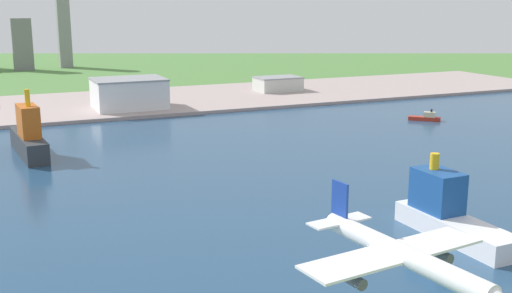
% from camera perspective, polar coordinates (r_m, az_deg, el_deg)
% --- Properties ---
extents(ground_plane, '(2400.00, 2400.00, 0.00)m').
position_cam_1_polar(ground_plane, '(327.15, -8.10, -1.24)').
color(ground_plane, '#4D7E3C').
extents(water_bay, '(840.00, 360.00, 0.15)m').
position_cam_1_polar(water_bay, '(271.91, -4.59, -4.06)').
color(water_bay, navy).
rests_on(water_bay, ground).
extents(industrial_pier, '(840.00, 140.00, 2.50)m').
position_cam_1_polar(industrial_pier, '(509.01, -14.04, 3.71)').
color(industrial_pier, '#A69490').
rests_on(industrial_pier, ground).
extents(airplane_landing, '(38.88, 44.90, 12.93)m').
position_cam_1_polar(airplane_landing, '(118.81, 13.06, -9.51)').
color(airplane_landing, white).
extents(ferry_boat, '(14.34, 49.45, 27.35)m').
position_cam_1_polar(ferry_boat, '(228.99, 16.99, -5.82)').
color(ferry_boat, white).
rests_on(ferry_boat, water_bay).
extents(tugboat_small, '(19.44, 18.36, 8.12)m').
position_cam_1_polar(tugboat_small, '(446.93, 15.11, 2.56)').
color(tugboat_small, '#B22D1E').
rests_on(tugboat_small, water_bay).
extents(container_barge, '(15.45, 59.13, 35.95)m').
position_cam_1_polar(container_barge, '(352.34, -19.86, 0.79)').
color(container_barge, '#2D3338').
rests_on(container_barge, water_bay).
extents(warehouse_main, '(51.81, 40.61, 22.07)m').
position_cam_1_polar(warehouse_main, '(477.46, -11.40, 4.75)').
color(warehouse_main, white).
rests_on(warehouse_main, industrial_pier).
extents(warehouse_annex, '(39.02, 26.56, 12.45)m').
position_cam_1_polar(warehouse_annex, '(561.29, 1.99, 5.69)').
color(warehouse_annex, silver).
rests_on(warehouse_annex, industrial_pier).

